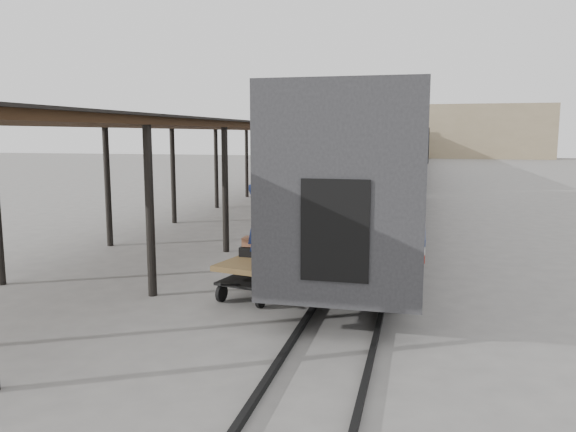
% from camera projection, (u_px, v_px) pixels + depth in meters
% --- Properties ---
extents(ground, '(160.00, 160.00, 0.00)m').
position_uv_depth(ground, '(236.00, 278.00, 14.61)').
color(ground, slate).
rests_on(ground, ground).
extents(train, '(3.45, 76.01, 4.01)m').
position_uv_depth(train, '(406.00, 146.00, 45.97)').
color(train, silver).
rests_on(train, ground).
extents(canopy, '(4.90, 64.30, 4.15)m').
position_uv_depth(canopy, '(302.00, 129.00, 37.89)').
color(canopy, '#422B19').
rests_on(canopy, ground).
extents(rails, '(1.54, 150.00, 0.12)m').
position_uv_depth(rails, '(405.00, 178.00, 46.55)').
color(rails, black).
rests_on(rails, ground).
extents(building_far, '(18.00, 10.00, 8.00)m').
position_uv_depth(building_far, '(488.00, 132.00, 85.78)').
color(building_far, tan).
rests_on(building_far, ground).
extents(building_left, '(12.00, 8.00, 6.00)m').
position_uv_depth(building_left, '(336.00, 138.00, 95.35)').
color(building_left, tan).
rests_on(building_left, ground).
extents(baggage_cart, '(1.75, 2.62, 0.86)m').
position_uv_depth(baggage_cart, '(262.00, 267.00, 13.04)').
color(baggage_cart, brown).
rests_on(baggage_cart, ground).
extents(suitcase_stack, '(1.26, 1.15, 0.57)m').
position_uv_depth(suitcase_stack, '(265.00, 247.00, 13.35)').
color(suitcase_stack, '#353537').
rests_on(suitcase_stack, baggage_cart).
extents(luggage_tug, '(0.92, 1.40, 1.18)m').
position_uv_depth(luggage_tug, '(296.00, 191.00, 31.43)').
color(luggage_tug, maroon).
rests_on(luggage_tug, ground).
extents(porter, '(0.48, 0.69, 1.81)m').
position_uv_depth(porter, '(259.00, 224.00, 12.22)').
color(porter, navy).
rests_on(porter, baggage_cart).
extents(pedestrian, '(1.03, 0.66, 1.63)m').
position_uv_depth(pedestrian, '(262.00, 191.00, 28.65)').
color(pedestrian, black).
rests_on(pedestrian, ground).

